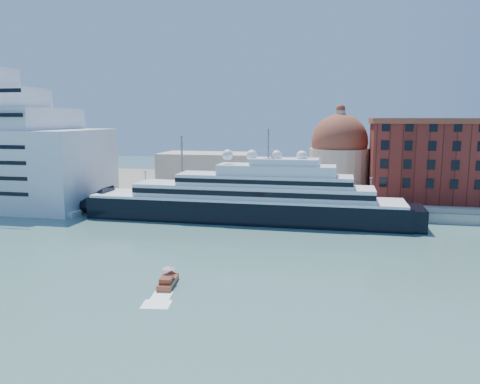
# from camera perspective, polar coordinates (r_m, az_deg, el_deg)

# --- Properties ---
(ground) EXTENTS (400.00, 400.00, 0.00)m
(ground) POSITION_cam_1_polar(r_m,az_deg,el_deg) (94.61, -1.94, -6.50)
(ground) COLOR #3D6A69
(ground) RESTS_ON ground
(quay) EXTENTS (180.00, 10.00, 2.50)m
(quay) POSITION_cam_1_polar(r_m,az_deg,el_deg) (126.72, 1.76, -1.91)
(quay) COLOR gray
(quay) RESTS_ON ground
(land) EXTENTS (260.00, 72.00, 2.00)m
(land) POSITION_cam_1_polar(r_m,az_deg,el_deg) (166.70, 4.28, 0.64)
(land) COLOR slate
(land) RESTS_ON ground
(quay_fence) EXTENTS (180.00, 0.10, 1.20)m
(quay_fence) POSITION_cam_1_polar(r_m,az_deg,el_deg) (122.03, 1.39, -1.45)
(quay_fence) COLOR slate
(quay_fence) RESTS_ON quay
(superyacht) EXTENTS (88.71, 12.30, 26.51)m
(superyacht) POSITION_cam_1_polar(r_m,az_deg,el_deg) (116.12, -0.73, -1.25)
(superyacht) COLOR black
(superyacht) RESTS_ON ground
(service_barge) EXTENTS (11.83, 5.30, 2.57)m
(service_barge) POSITION_cam_1_polar(r_m,az_deg,el_deg) (131.65, -21.10, -2.33)
(service_barge) COLOR white
(service_barge) RESTS_ON ground
(water_taxi) EXTENTS (3.05, 6.67, 3.05)m
(water_taxi) POSITION_cam_1_polar(r_m,az_deg,el_deg) (73.42, -8.80, -10.67)
(water_taxi) COLOR maroon
(water_taxi) RESTS_ON ground
(warehouse) EXTENTS (43.00, 19.00, 23.25)m
(warehouse) POSITION_cam_1_polar(r_m,az_deg,el_deg) (144.05, 24.01, 3.67)
(warehouse) COLOR maroon
(warehouse) RESTS_ON land
(church) EXTENTS (66.00, 18.00, 25.50)m
(church) POSITION_cam_1_polar(r_m,az_deg,el_deg) (147.69, 5.87, 3.40)
(church) COLOR beige
(church) RESTS_ON land
(lamp_posts) EXTENTS (120.80, 2.40, 18.00)m
(lamp_posts) POSITION_cam_1_polar(r_m,az_deg,el_deg) (126.55, -4.02, 2.00)
(lamp_posts) COLOR slate
(lamp_posts) RESTS_ON quay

